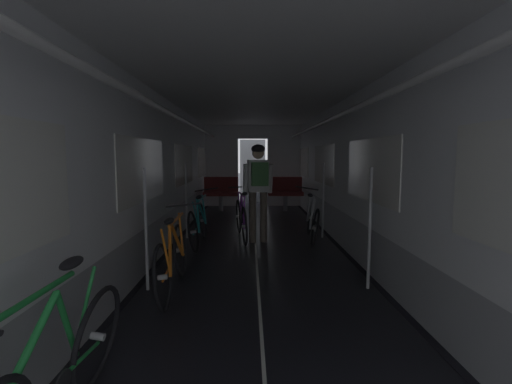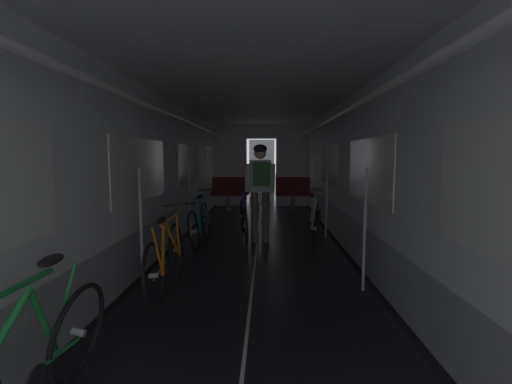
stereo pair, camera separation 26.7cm
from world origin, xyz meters
The scene contains 9 objects.
train_car_shell centered at (0.00, 3.60, 1.70)m, with size 3.14×12.34×2.57m.
bench_seat_far_left centered at (-0.90, 8.07, 0.57)m, with size 0.98×0.51×0.95m.
bench_seat_far_right centered at (0.90, 8.07, 0.57)m, with size 0.98×0.51×0.95m.
bicycle_teal centered at (-0.98, 4.20, 0.38)m, with size 0.44×1.69×0.96m.
bicycle_orange centered at (-0.97, 2.06, 0.38)m, with size 0.44×1.69×0.95m.
bicycle_silver centered at (1.03, 4.44, 0.38)m, with size 0.44×1.69×0.96m.
bicycle_green centered at (-1.14, -0.10, 0.38)m, with size 0.44×1.69×0.96m.
person_cyclist_aisle centered at (0.05, 4.36, 1.07)m, with size 0.55×0.42×1.73m.
bicycle_purple_in_aisle centered at (-0.25, 4.63, 0.38)m, with size 0.44×1.68×0.94m.
Camera 2 is at (0.17, -1.89, 1.53)m, focal length 25.14 mm.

